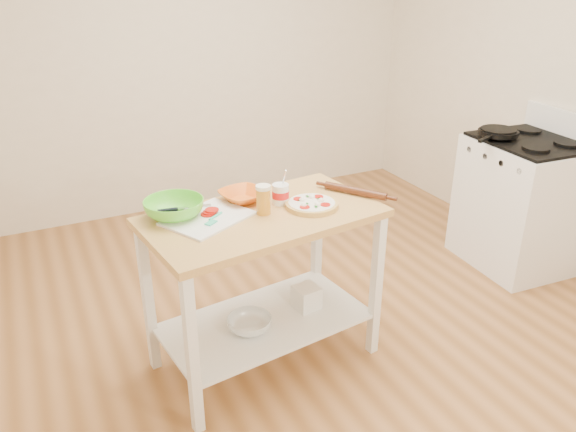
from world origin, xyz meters
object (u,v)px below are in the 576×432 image
(pizza, at_px, (312,204))
(shelf_glass_bowl, at_px, (250,324))
(yogurt_tub, at_px, (281,194))
(shelf_bin, at_px, (307,297))
(orange_bowl, at_px, (243,196))
(skillet, at_px, (498,133))
(gas_stove, at_px, (520,203))
(spatula, at_px, (213,219))
(beer_pint, at_px, (263,199))
(rolling_pin, at_px, (355,191))
(knife, at_px, (177,209))
(prep_island, at_px, (264,257))
(cutting_board, at_px, (207,218))
(green_bowl, at_px, (174,209))

(pizza, bearing_deg, shelf_glass_bowl, -177.12)
(yogurt_tub, distance_m, shelf_bin, 0.64)
(pizza, distance_m, orange_bowl, 0.37)
(orange_bowl, bearing_deg, yogurt_tub, -35.82)
(skillet, bearing_deg, gas_stove, -64.12)
(pizza, xyz_separation_m, spatula, (-0.52, 0.04, -0.00))
(beer_pint, bearing_deg, rolling_pin, 0.57)
(orange_bowl, relative_size, beer_pint, 1.55)
(knife, relative_size, rolling_pin, 0.76)
(prep_island, xyz_separation_m, skillet, (1.95, 0.38, 0.33))
(skillet, relative_size, shelf_bin, 3.16)
(cutting_board, bearing_deg, green_bowl, 118.37)
(shelf_glass_bowl, bearing_deg, gas_stove, 7.18)
(shelf_bin, bearing_deg, skillet, 12.53)
(prep_island, bearing_deg, shelf_glass_bowl, -155.86)
(beer_pint, height_order, shelf_glass_bowl, beer_pint)
(gas_stove, bearing_deg, cutting_board, -172.25)
(prep_island, xyz_separation_m, spatula, (-0.26, 0.01, 0.27))
(spatula, xyz_separation_m, yogurt_tub, (0.39, 0.07, 0.04))
(knife, bearing_deg, beer_pint, -19.41)
(spatula, bearing_deg, yogurt_tub, -24.90)
(skillet, xyz_separation_m, green_bowl, (-2.36, -0.23, -0.03))
(knife, distance_m, shelf_glass_bowl, 0.72)
(pizza, distance_m, shelf_bin, 0.59)
(rolling_pin, bearing_deg, orange_bowl, 161.83)
(gas_stove, bearing_deg, orange_bowl, -175.45)
(spatula, bearing_deg, prep_island, -37.25)
(yogurt_tub, height_order, shelf_bin, yogurt_tub)
(knife, bearing_deg, rolling_pin, -3.58)
(yogurt_tub, xyz_separation_m, shelf_bin, (0.13, -0.07, -0.63))
(yogurt_tub, relative_size, shelf_glass_bowl, 0.79)
(gas_stove, height_order, beer_pint, gas_stove)
(cutting_board, distance_m, rolling_pin, 0.83)
(prep_island, relative_size, knife, 4.62)
(spatula, bearing_deg, orange_bowl, 4.63)
(skillet, bearing_deg, pizza, 172.05)
(skillet, xyz_separation_m, pizza, (-1.69, -0.42, -0.06))
(spatula, distance_m, rolling_pin, 0.81)
(beer_pint, xyz_separation_m, shelf_glass_bowl, (-0.12, -0.05, -0.68))
(knife, relative_size, shelf_bin, 2.08)
(skillet, height_order, orange_bowl, skillet)
(beer_pint, bearing_deg, prep_island, -162.35)
(knife, relative_size, yogurt_tub, 1.43)
(shelf_bin, bearing_deg, knife, 163.14)
(gas_stove, relative_size, spatula, 8.90)
(shelf_bin, bearing_deg, pizza, -91.78)
(gas_stove, xyz_separation_m, pizza, (-1.85, -0.26, 0.44))
(cutting_board, height_order, beer_pint, beer_pint)
(spatula, bearing_deg, green_bowl, 103.06)
(gas_stove, bearing_deg, prep_island, -170.12)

